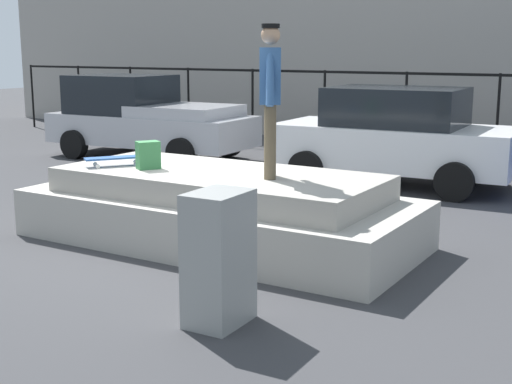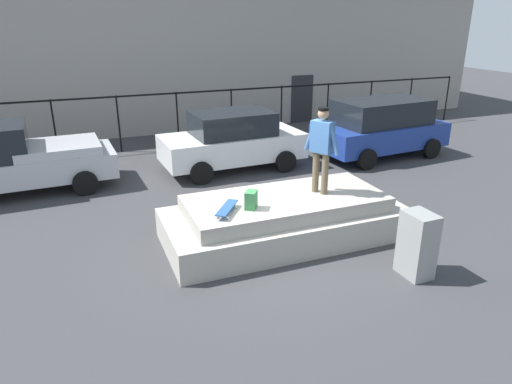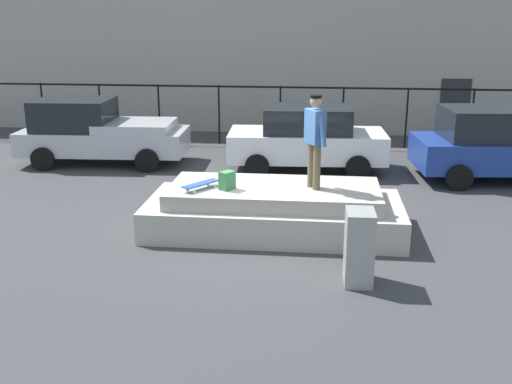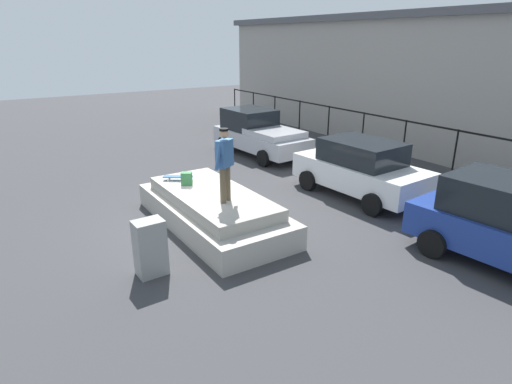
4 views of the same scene
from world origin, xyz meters
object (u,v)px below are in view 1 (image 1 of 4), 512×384
object	(u,v)px
car_silver_pickup_near	(145,117)
utility_box	(219,258)
skateboard	(117,158)
car_white_sedan_mid	(395,136)
skateboarder	(270,90)
backpack	(148,155)

from	to	relation	value
car_silver_pickup_near	utility_box	xyz separation A→B (m)	(6.93, -7.25, -0.30)
skateboard	car_silver_pickup_near	distance (m)	6.70
car_white_sedan_mid	utility_box	bearing A→B (deg)	-81.88
skateboarder	utility_box	world-z (taller)	skateboarder
skateboard	backpack	xyz separation A→B (m)	(0.50, 0.04, 0.08)
backpack	car_silver_pickup_near	distance (m)	6.99
skateboarder	car_white_sedan_mid	bearing A→B (deg)	92.94
backpack	car_silver_pickup_near	xyz separation A→B (m)	(-4.54, 5.32, -0.18)
backpack	car_white_sedan_mid	world-z (taller)	car_white_sedan_mid
skateboarder	backpack	bearing A→B (deg)	-170.59
skateboard	utility_box	size ratio (longest dim) A/B	0.65
car_white_sedan_mid	utility_box	world-z (taller)	car_white_sedan_mid
utility_box	skateboarder	bearing A→B (deg)	107.49
skateboarder	skateboard	bearing A→B (deg)	-171.79
car_white_sedan_mid	skateboarder	bearing A→B (deg)	-87.06
skateboarder	skateboard	world-z (taller)	skateboarder
skateboarder	car_white_sedan_mid	size ratio (longest dim) A/B	0.42
backpack	utility_box	bearing A→B (deg)	85.36
skateboard	backpack	distance (m)	0.51
car_white_sedan_mid	car_silver_pickup_near	bearing A→B (deg)	178.46
utility_box	car_silver_pickup_near	bearing A→B (deg)	132.17
skateboard	backpack	world-z (taller)	backpack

